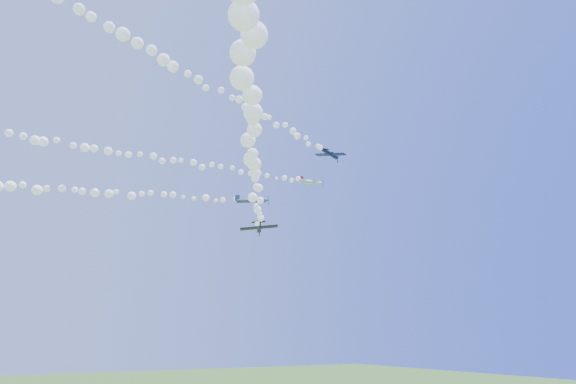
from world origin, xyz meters
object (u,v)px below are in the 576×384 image
plane_white (312,182)px  plane_navy (330,154)px  plane_grey (252,201)px  plane_black (259,227)px

plane_white → plane_navy: size_ratio=0.95×
plane_grey → plane_black: (-1.37, -6.02, -6.80)m
plane_white → plane_navy: bearing=-100.0°
plane_grey → plane_black: plane_grey is taller
plane_navy → plane_grey: 19.95m
plane_white → plane_grey: (-17.95, -5.27, -8.36)m
plane_navy → plane_black: plane_navy is taller
plane_navy → plane_grey: size_ratio=0.95×
plane_navy → plane_black: bearing=155.4°
plane_grey → plane_black: bearing=-87.4°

